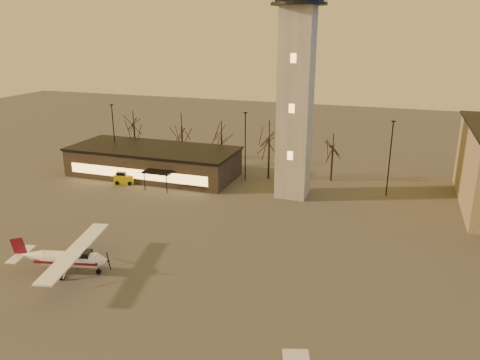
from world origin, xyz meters
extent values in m
plane|color=#454340|center=(0.00, 0.00, 0.00)|extent=(220.00, 220.00, 0.00)
cube|color=gray|center=(0.00, 30.00, 12.00)|extent=(4.00, 4.00, 24.00)
cylinder|color=black|center=(0.00, 30.00, 24.15)|extent=(6.80, 6.80, 0.30)
cube|color=black|center=(-22.00, 32.00, 2.00)|extent=(25.00, 10.00, 4.00)
cube|color=black|center=(-22.00, 32.00, 4.15)|extent=(25.40, 10.40, 0.30)
cube|color=#FCC258|center=(-22.00, 26.98, 1.60)|extent=(22.00, 0.08, 1.40)
cube|color=black|center=(-18.00, 26.00, 2.60)|extent=(4.00, 2.00, 0.20)
cylinder|color=black|center=(-30.00, 34.00, 5.00)|extent=(0.16, 0.16, 10.00)
cube|color=black|center=(-30.00, 34.00, 10.05)|extent=(0.50, 0.25, 0.18)
cylinder|color=black|center=(-8.00, 34.00, 5.00)|extent=(0.16, 0.16, 10.00)
cube|color=black|center=(-8.00, 34.00, 10.05)|extent=(0.50, 0.25, 0.18)
cylinder|color=black|center=(12.00, 34.00, 5.00)|extent=(0.16, 0.16, 10.00)
cube|color=black|center=(12.00, 34.00, 10.05)|extent=(0.50, 0.25, 0.18)
cylinder|color=black|center=(-30.00, 40.00, 2.87)|extent=(0.28, 0.28, 5.74)
cylinder|color=black|center=(-14.00, 40.00, 2.62)|extent=(0.28, 0.28, 5.25)
cylinder|color=black|center=(-5.00, 36.00, 3.08)|extent=(0.28, 0.28, 6.16)
cylinder|color=black|center=(4.00, 38.00, 2.48)|extent=(0.28, 0.28, 4.97)
cylinder|color=black|center=(-22.00, 42.00, 2.80)|extent=(0.28, 0.28, 5.60)
cylinder|color=white|center=(-14.36, 2.75, 1.37)|extent=(5.25, 2.55, 1.43)
cone|color=white|center=(-11.47, 3.43, 1.37)|extent=(1.28, 1.55, 1.36)
cone|color=white|center=(-18.01, 1.90, 1.54)|extent=(2.85, 1.78, 1.21)
cube|color=black|center=(-13.29, 3.01, 1.87)|extent=(1.87, 1.50, 0.77)
cube|color=#5D0D1D|center=(-14.58, 2.70, 1.32)|extent=(6.12, 2.79, 0.24)
cube|color=white|center=(-13.83, 2.88, 2.23)|extent=(4.37, 12.16, 0.15)
cube|color=white|center=(-18.97, 1.67, 1.65)|extent=(1.79, 3.76, 0.09)
cube|color=#5D0D1D|center=(-19.08, 1.65, 2.42)|extent=(1.51, 0.43, 1.87)
cube|color=#C5AA0B|center=(-23.96, 27.00, 0.66)|extent=(3.09, 2.06, 1.33)
cube|color=black|center=(-24.33, 26.92, 1.42)|extent=(1.57, 1.57, 0.76)
camera|label=1|loc=(12.65, -28.35, 21.38)|focal=35.00mm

